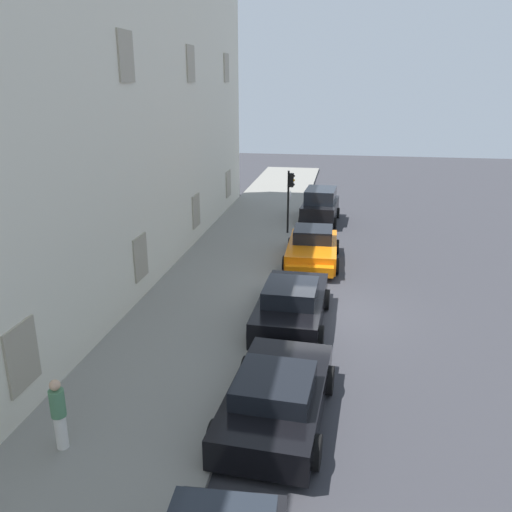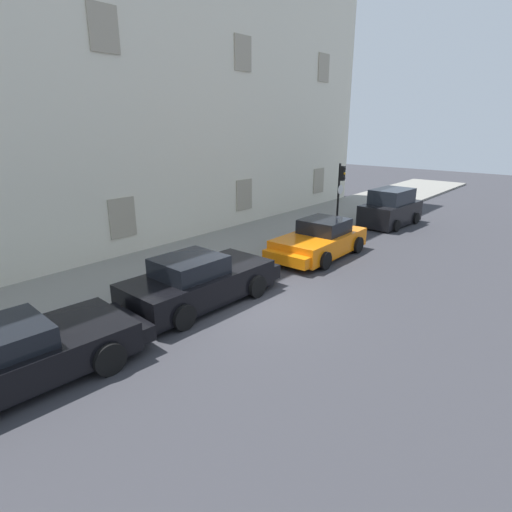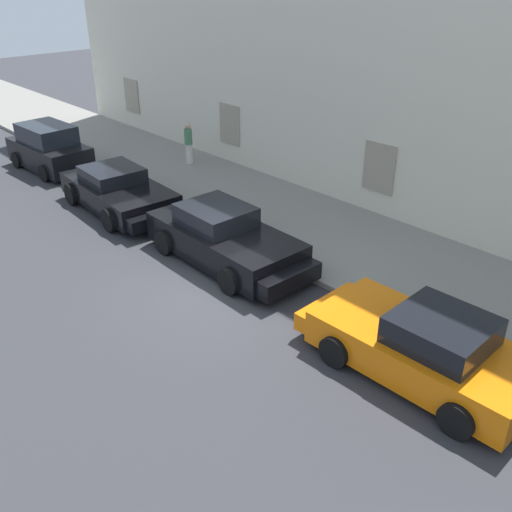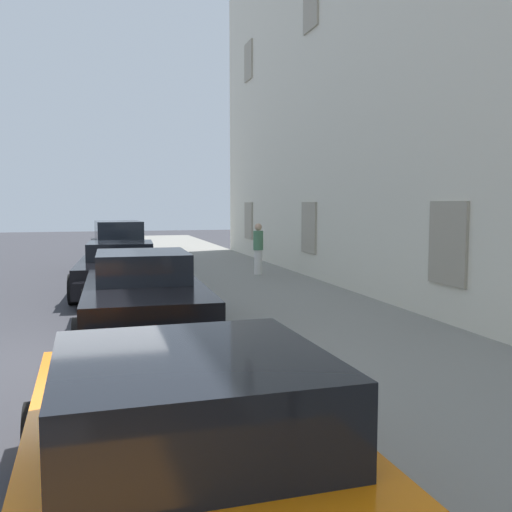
{
  "view_description": "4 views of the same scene",
  "coord_description": "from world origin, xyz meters",
  "views": [
    {
      "loc": [
        -15.99,
        -0.32,
        7.25
      ],
      "look_at": [
        0.44,
        2.47,
        1.72
      ],
      "focal_mm": 36.87,
      "sensor_mm": 36.0,
      "label": 1
    },
    {
      "loc": [
        -8.49,
        -7.42,
        5.02
      ],
      "look_at": [
        0.93,
        0.56,
        1.06
      ],
      "focal_mm": 29.33,
      "sensor_mm": 36.0,
      "label": 2
    },
    {
      "loc": [
        9.32,
        -7.38,
        7.14
      ],
      "look_at": [
        0.56,
        0.79,
        0.83
      ],
      "focal_mm": 39.66,
      "sensor_mm": 36.0,
      "label": 3
    },
    {
      "loc": [
        8.77,
        0.34,
        2.31
      ],
      "look_at": [
        1.3,
        2.45,
        1.59
      ],
      "focal_mm": 39.76,
      "sensor_mm": 36.0,
      "label": 4
    }
  ],
  "objects": [
    {
      "name": "hatchback_parked",
      "position": [
        -11.18,
        1.06,
        0.78
      ],
      "size": [
        3.74,
        2.01,
        1.7
      ],
      "color": "black",
      "rests_on": "ground"
    },
    {
      "name": "ground_plane",
      "position": [
        0.0,
        0.0,
        0.0
      ],
      "size": [
        80.0,
        80.0,
        0.0
      ],
      "primitive_type": "plane",
      "color": "#333338"
    },
    {
      "name": "sportscar_white_middle",
      "position": [
        4.99,
        0.86,
        0.61
      ],
      "size": [
        4.6,
        2.3,
        1.41
      ],
      "color": "orange",
      "rests_on": "ground"
    },
    {
      "name": "pedestrian_admiring",
      "position": [
        -7.79,
        5.08,
        0.95
      ],
      "size": [
        0.38,
        0.38,
        1.56
      ],
      "color": "silver",
      "rests_on": "sidewalk"
    },
    {
      "name": "sportscar_red_lead",
      "position": [
        -5.8,
        0.9,
        0.6
      ],
      "size": [
        4.84,
        2.47,
        1.31
      ],
      "color": "black",
      "rests_on": "ground"
    },
    {
      "name": "sidewalk",
      "position": [
        0.0,
        4.16,
        0.07
      ],
      "size": [
        60.0,
        4.48,
        0.14
      ],
      "primitive_type": "cube",
      "color": "gray",
      "rests_on": "ground"
    },
    {
      "name": "sportscar_yellow_flank",
      "position": [
        -0.81,
        1.09,
        0.63
      ],
      "size": [
        4.92,
        2.27,
        1.46
      ],
      "color": "black",
      "rests_on": "ground"
    }
  ]
}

